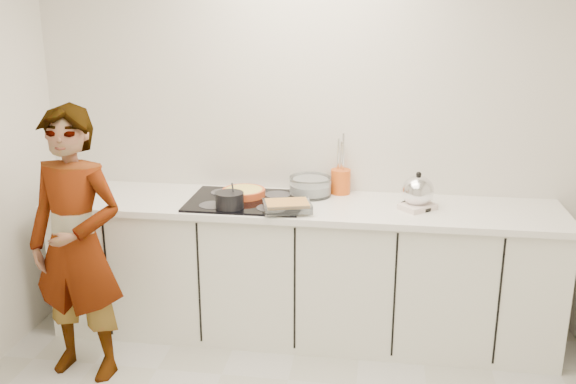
# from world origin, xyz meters

# --- Properties ---
(wall_back) EXTENTS (3.60, 0.00, 2.60)m
(wall_back) POSITION_xyz_m (0.00, 1.60, 1.30)
(wall_back) COLOR silver
(wall_back) RESTS_ON ground
(base_cabinets) EXTENTS (3.20, 0.58, 0.87)m
(base_cabinets) POSITION_xyz_m (0.00, 1.28, 0.43)
(base_cabinets) COLOR white
(base_cabinets) RESTS_ON floor
(countertop) EXTENTS (3.24, 0.64, 0.04)m
(countertop) POSITION_xyz_m (0.00, 1.28, 0.89)
(countertop) COLOR white
(countertop) RESTS_ON base_cabinets
(hob) EXTENTS (0.72, 0.54, 0.01)m
(hob) POSITION_xyz_m (-0.35, 1.26, 0.92)
(hob) COLOR black
(hob) RESTS_ON countertop
(tart_dish) EXTENTS (0.36, 0.36, 0.05)m
(tart_dish) POSITION_xyz_m (-0.38, 1.34, 0.95)
(tart_dish) COLOR #CD4B1F
(tart_dish) RESTS_ON hob
(saucepan) EXTENTS (0.22, 0.22, 0.16)m
(saucepan) POSITION_xyz_m (-0.41, 1.09, 0.97)
(saucepan) COLOR black
(saucepan) RESTS_ON hob
(baking_dish) EXTENTS (0.33, 0.28, 0.05)m
(baking_dish) POSITION_xyz_m (-0.06, 1.08, 0.95)
(baking_dish) COLOR silver
(baking_dish) RESTS_ON hob
(mixing_bowl) EXTENTS (0.31, 0.31, 0.13)m
(mixing_bowl) POSITION_xyz_m (0.04, 1.46, 0.97)
(mixing_bowl) COLOR silver
(mixing_bowl) RESTS_ON countertop
(tea_towel) EXTENTS (0.25, 0.25, 0.03)m
(tea_towel) POSITION_xyz_m (0.72, 1.26, 0.93)
(tea_towel) COLOR white
(tea_towel) RESTS_ON countertop
(kettle) EXTENTS (0.25, 0.25, 0.23)m
(kettle) POSITION_xyz_m (0.72, 1.29, 1.01)
(kettle) COLOR black
(kettle) RESTS_ON countertop
(utensil_crock) EXTENTS (0.17, 0.17, 0.16)m
(utensil_crock) POSITION_xyz_m (0.23, 1.54, 0.99)
(utensil_crock) COLOR #D55314
(utensil_crock) RESTS_ON countertop
(cook) EXTENTS (0.63, 0.46, 1.60)m
(cook) POSITION_xyz_m (-1.21, 0.65, 0.80)
(cook) COLOR white
(cook) RESTS_ON floor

